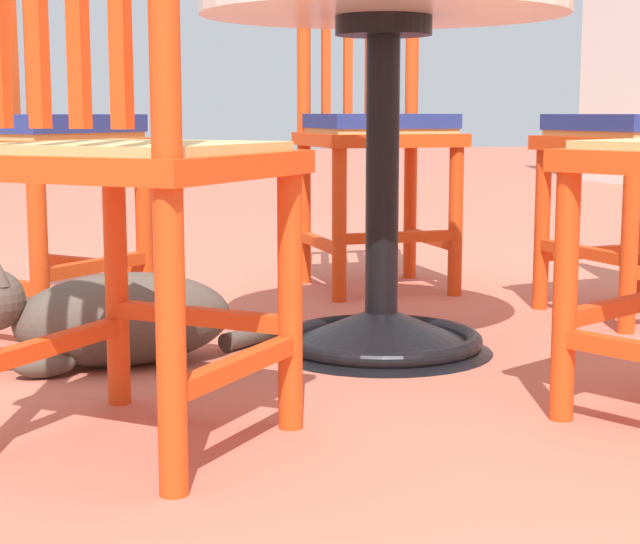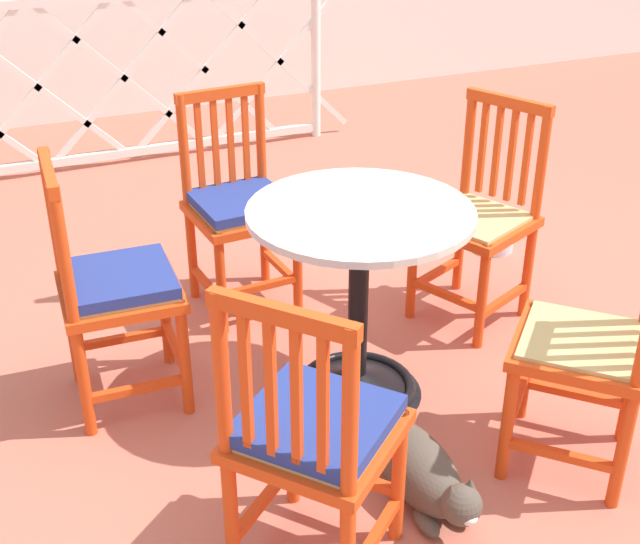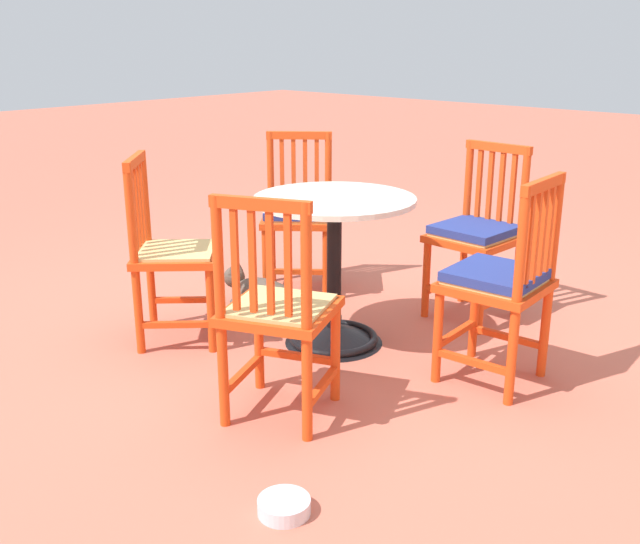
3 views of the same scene
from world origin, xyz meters
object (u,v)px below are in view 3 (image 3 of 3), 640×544
cafe_table (334,288)px  pet_water_bowl (284,506)px  orange_chair_facing_out (171,255)px  orange_chair_near_fence (477,235)px  orange_chair_by_planter (500,283)px  orange_chair_tucked_in (278,313)px  tabby_cat (261,295)px  orange_chair_at_corner (298,216)px

cafe_table → pet_water_bowl: cafe_table is taller
cafe_table → orange_chair_facing_out: orange_chair_facing_out is taller
pet_water_bowl → orange_chair_near_fence: bearing=-166.1°
cafe_table → orange_chair_by_planter: size_ratio=0.83×
orange_chair_tucked_in → cafe_table: bearing=-155.4°
cafe_table → tabby_cat: 0.61m
orange_chair_at_corner → orange_chair_tucked_in: same height
orange_chair_facing_out → tabby_cat: size_ratio=1.26×
orange_chair_facing_out → tabby_cat: orange_chair_facing_out is taller
pet_water_bowl → orange_chair_at_corner: bearing=-137.4°
orange_chair_tucked_in → orange_chair_near_fence: bearing=-179.7°
orange_chair_tucked_in → orange_chair_facing_out: bearing=-102.4°
orange_chair_near_fence → pet_water_bowl: bearing=13.9°
orange_chair_facing_out → pet_water_bowl: bearing=65.3°
orange_chair_tucked_in → pet_water_bowl: orange_chair_tucked_in is taller
tabby_cat → pet_water_bowl: (1.19, 1.36, -0.07)m
cafe_table → orange_chair_by_planter: orange_chair_by_planter is taller
orange_chair_tucked_in → pet_water_bowl: 0.76m
orange_chair_by_planter → pet_water_bowl: size_ratio=5.36×
orange_chair_at_corner → orange_chair_tucked_in: size_ratio=1.00×
orange_chair_tucked_in → orange_chair_by_planter: bearing=151.1°
orange_chair_near_fence → orange_chair_at_corner: size_ratio=1.00×
orange_chair_near_fence → pet_water_bowl: orange_chair_near_fence is taller
orange_chair_by_planter → pet_water_bowl: (1.29, -0.01, -0.42)m
orange_chair_facing_out → orange_chair_at_corner: bearing=-176.3°
cafe_table → orange_chair_tucked_in: orange_chair_tucked_in is taller
orange_chair_facing_out → tabby_cat: (-0.54, 0.04, -0.34)m
tabby_cat → pet_water_bowl: size_ratio=4.26×
orange_chair_by_planter → orange_chair_facing_out: bearing=-65.2°
orange_chair_near_fence → orange_chair_tucked_in: bearing=0.3°
cafe_table → tabby_cat: cafe_table is taller
orange_chair_by_planter → tabby_cat: orange_chair_by_planter is taller
orange_chair_by_planter → tabby_cat: 1.41m
cafe_table → pet_water_bowl: size_ratio=4.47×
orange_chair_facing_out → tabby_cat: bearing=175.5°
orange_chair_at_corner → tabby_cat: (0.40, 0.10, -0.35)m
orange_chair_tucked_in → tabby_cat: 1.22m
orange_chair_facing_out → orange_chair_by_planter: size_ratio=1.00×
orange_chair_by_planter → cafe_table: bearing=-78.3°
orange_chair_facing_out → orange_chair_by_planter: (-0.65, 1.41, 0.01)m
orange_chair_facing_out → cafe_table: bearing=128.2°
orange_chair_near_fence → cafe_table: bearing=-21.6°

